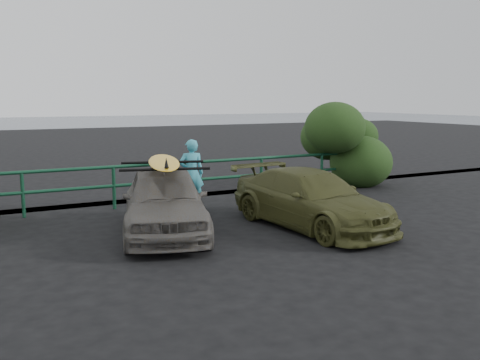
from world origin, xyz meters
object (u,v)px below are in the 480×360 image
object	(u,v)px
sedan	(165,201)
olive_vehicle	(311,199)
man	(191,173)
surfboard	(164,162)
guardrail	(155,184)

from	to	relation	value
sedan	olive_vehicle	distance (m)	2.93
olive_vehicle	man	world-z (taller)	man
surfboard	olive_vehicle	bearing A→B (deg)	0.17
olive_vehicle	surfboard	size ratio (longest dim) A/B	1.44
guardrail	olive_vehicle	world-z (taller)	olive_vehicle
man	olive_vehicle	bearing A→B (deg)	128.77
guardrail	sedan	xyz separation A→B (m)	(-0.74, -2.78, 0.13)
guardrail	olive_vehicle	xyz separation A→B (m)	(2.06, -3.64, 0.06)
guardrail	surfboard	world-z (taller)	surfboard
surfboard	sedan	bearing A→B (deg)	17.31
man	surfboard	xyz separation A→B (m)	(-1.46, -2.18, 0.58)
guardrail	sedan	world-z (taller)	sedan
man	surfboard	world-z (taller)	man
olive_vehicle	surfboard	bearing A→B (deg)	157.63
sedan	olive_vehicle	world-z (taller)	sedan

